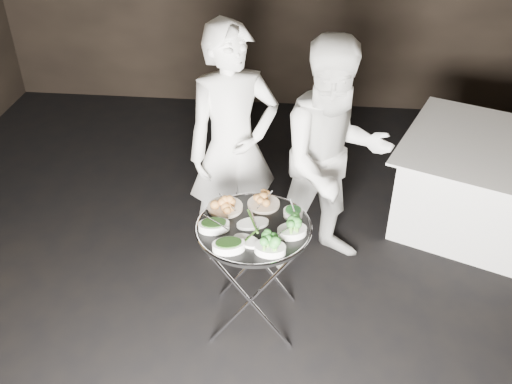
# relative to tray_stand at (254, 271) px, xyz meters

# --- Properties ---
(floor) EXTENTS (6.00, 7.00, 0.05)m
(floor) POSITION_rel_tray_stand_xyz_m (-0.13, -0.12, -0.47)
(floor) COLOR black
(floor) RESTS_ON ground
(tray_stand) EXTENTS (0.54, 0.45, 0.79)m
(tray_stand) POSITION_rel_tray_stand_xyz_m (0.00, 0.00, 0.00)
(tray_stand) COLOR silver
(tray_stand) RESTS_ON floor
(serving_tray) EXTENTS (0.70, 0.70, 0.04)m
(serving_tray) POSITION_rel_tray_stand_xyz_m (-0.00, 0.00, 0.35)
(serving_tray) COLOR black
(serving_tray) RESTS_ON tray_stand
(potato_plate_a) EXTENTS (0.22, 0.22, 0.08)m
(potato_plate_a) POSITION_rel_tray_stand_xyz_m (-0.19, 0.16, 0.40)
(potato_plate_a) COLOR beige
(potato_plate_a) RESTS_ON serving_tray
(potato_plate_b) EXTENTS (0.20, 0.20, 0.07)m
(potato_plate_b) POSITION_rel_tray_stand_xyz_m (0.04, 0.22, 0.39)
(potato_plate_b) COLOR beige
(potato_plate_b) RESTS_ON serving_tray
(greens_bowl) EXTENTS (0.12, 0.12, 0.07)m
(greens_bowl) POSITION_rel_tray_stand_xyz_m (0.23, 0.13, 0.39)
(greens_bowl) COLOR silver
(greens_bowl) RESTS_ON serving_tray
(asparagus_plate_a) EXTENTS (0.22, 0.17, 0.04)m
(asparagus_plate_a) POSITION_rel_tray_stand_xyz_m (-0.01, 0.01, 0.38)
(asparagus_plate_a) COLOR silver
(asparagus_plate_a) RESTS_ON serving_tray
(asparagus_plate_b) EXTENTS (0.20, 0.17, 0.04)m
(asparagus_plate_b) POSITION_rel_tray_stand_xyz_m (-0.02, -0.15, 0.38)
(asparagus_plate_b) COLOR silver
(asparagus_plate_b) RESTS_ON serving_tray
(spinach_bowl_a) EXTENTS (0.21, 0.16, 0.08)m
(spinach_bowl_a) POSITION_rel_tray_stand_xyz_m (-0.23, -0.05, 0.40)
(spinach_bowl_a) COLOR silver
(spinach_bowl_a) RESTS_ON serving_tray
(spinach_bowl_b) EXTENTS (0.21, 0.16, 0.08)m
(spinach_bowl_b) POSITION_rel_tray_stand_xyz_m (-0.12, -0.23, 0.40)
(spinach_bowl_b) COLOR silver
(spinach_bowl_b) RESTS_ON serving_tray
(broccoli_bowl_a) EXTENTS (0.21, 0.18, 0.07)m
(broccoli_bowl_a) POSITION_rel_tray_stand_xyz_m (0.23, -0.05, 0.39)
(broccoli_bowl_a) COLOR silver
(broccoli_bowl_a) RESTS_ON serving_tray
(broccoli_bowl_b) EXTENTS (0.19, 0.14, 0.08)m
(broccoli_bowl_b) POSITION_rel_tray_stand_xyz_m (0.12, -0.22, 0.39)
(broccoli_bowl_b) COLOR silver
(broccoli_bowl_b) RESTS_ON serving_tray
(serving_utensils) EXTENTS (0.59, 0.44, 0.01)m
(serving_utensils) POSITION_rel_tray_stand_xyz_m (0.02, 0.07, 0.42)
(serving_utensils) COLOR silver
(serving_utensils) RESTS_ON serving_tray
(waiter_left) EXTENTS (0.78, 0.66, 1.80)m
(waiter_left) POSITION_rel_tray_stand_xyz_m (-0.22, 0.74, 0.46)
(waiter_left) COLOR silver
(waiter_left) RESTS_ON floor
(waiter_right) EXTENTS (1.03, 0.92, 1.75)m
(waiter_right) POSITION_rel_tray_stand_xyz_m (0.48, 0.70, 0.43)
(waiter_right) COLOR silver
(waiter_right) RESTS_ON floor
(dining_table) EXTENTS (1.28, 1.28, 0.73)m
(dining_table) POSITION_rel_tray_stand_xyz_m (1.71, 1.28, -0.07)
(dining_table) COLOR white
(dining_table) RESTS_ON floor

